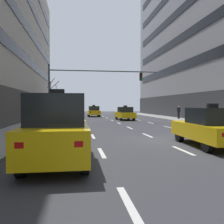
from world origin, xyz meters
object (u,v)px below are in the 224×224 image
object	(u,v)px
taxi_driving_5	(57,129)
pedestrian_0	(218,114)
taxi_driving_3	(71,111)
pedestrian_1	(179,111)
traffic_signal_0	(86,82)
taxi_driving_2	(64,123)
street_tree_1	(50,99)
taxi_driving_4	(125,114)
taxi_driving_1	(210,127)
taxi_driving_0	(94,111)

from	to	relation	value
taxi_driving_5	pedestrian_0	distance (m)	17.04
taxi_driving_3	pedestrian_1	bearing A→B (deg)	-17.65
taxi_driving_5	traffic_signal_0	distance (m)	18.17
taxi_driving_2	taxi_driving_5	distance (m)	6.45
street_tree_1	pedestrian_0	bearing A→B (deg)	-43.36
taxi_driving_4	pedestrian_0	world-z (taller)	taxi_driving_4
taxi_driving_1	taxi_driving_5	bearing A→B (deg)	-160.76
taxi_driving_4	pedestrian_1	distance (m)	6.79
traffic_signal_0	taxi_driving_3	bearing A→B (deg)	102.93
taxi_driving_4	pedestrian_1	xyz separation A→B (m)	(6.77, -0.46, 0.27)
taxi_driving_1	pedestrian_1	bearing A→B (deg)	70.29
street_tree_1	taxi_driving_2	bearing A→B (deg)	-81.78
taxi_driving_5	traffic_signal_0	bearing A→B (deg)	84.76
taxi_driving_2	pedestrian_1	world-z (taller)	taxi_driving_2
street_tree_1	taxi_driving_3	bearing A→B (deg)	-13.08
taxi_driving_2	pedestrian_0	bearing A→B (deg)	21.79
taxi_driving_1	taxi_driving_2	world-z (taller)	taxi_driving_1
taxi_driving_3	traffic_signal_0	world-z (taller)	traffic_signal_0
street_tree_1	pedestrian_0	distance (m)	21.41
taxi_driving_0	pedestrian_0	size ratio (longest dim) A/B	2.73
taxi_driving_2	traffic_signal_0	xyz separation A→B (m)	(1.74, 11.37, 3.49)
taxi_driving_0	street_tree_1	bearing A→B (deg)	-140.63
street_tree_1	pedestrian_1	size ratio (longest dim) A/B	3.37
pedestrian_0	traffic_signal_0	bearing A→B (deg)	150.06
taxi_driving_0	pedestrian_1	world-z (taller)	taxi_driving_0
taxi_driving_2	taxi_driving_0	bearing A→B (deg)	82.12
taxi_driving_5	traffic_signal_0	xyz separation A→B (m)	(1.63, 17.81, 3.21)
taxi_driving_2	taxi_driving_4	distance (m)	16.64
taxi_driving_1	taxi_driving_3	distance (m)	24.18
taxi_driving_0	pedestrian_1	xyz separation A→B (m)	(9.95, -10.09, 0.24)
taxi_driving_3	traffic_signal_0	distance (m)	8.53
taxi_driving_0	traffic_signal_0	bearing A→B (deg)	-97.18
street_tree_1	pedestrian_1	xyz separation A→B (m)	(16.24, -4.93, -1.67)
street_tree_1	pedestrian_1	world-z (taller)	street_tree_1
taxi_driving_2	taxi_driving_3	xyz separation A→B (m)	(-0.03, 19.07, 0.29)
taxi_driving_4	street_tree_1	distance (m)	10.65
pedestrian_0	taxi_driving_5	bearing A→B (deg)	-137.51
taxi_driving_0	taxi_driving_4	world-z (taller)	taxi_driving_0
taxi_driving_0	taxi_driving_3	xyz separation A→B (m)	(-3.47, -5.82, 0.26)
taxi_driving_3	pedestrian_1	distance (m)	14.08
taxi_driving_0	taxi_driving_2	size ratio (longest dim) A/B	1.03
pedestrian_1	pedestrian_0	bearing A→B (deg)	-94.22
taxi_driving_2	pedestrian_1	xyz separation A→B (m)	(13.39, 14.80, 0.27)
taxi_driving_3	street_tree_1	bearing A→B (deg)	166.92
taxi_driving_2	taxi_driving_4	world-z (taller)	taxi_driving_4
taxi_driving_2	taxi_driving_4	xyz separation A→B (m)	(6.62, 15.26, 0.00)
taxi_driving_2	pedestrian_1	size ratio (longest dim) A/B	2.69
taxi_driving_0	taxi_driving_2	distance (m)	25.12
taxi_driving_5	taxi_driving_2	bearing A→B (deg)	90.94
taxi_driving_0	taxi_driving_1	bearing A→B (deg)	-83.82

